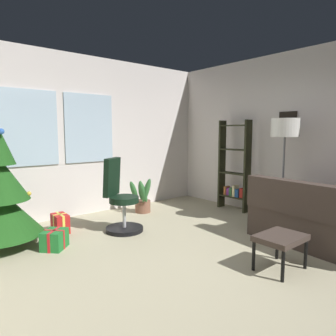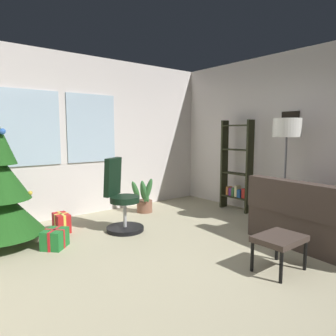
# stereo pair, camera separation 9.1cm
# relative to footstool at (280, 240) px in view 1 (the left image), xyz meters

# --- Properties ---
(ground_plane) EXTENTS (5.12, 6.02, 0.10)m
(ground_plane) POSITION_rel_footstool_xyz_m (-0.64, 0.47, -0.38)
(ground_plane) COLOR tan
(wall_back_with_windows) EXTENTS (5.12, 0.12, 2.81)m
(wall_back_with_windows) POSITION_rel_footstool_xyz_m (-0.65, 3.52, 1.08)
(wall_back_with_windows) COLOR silver
(wall_back_with_windows) RESTS_ON ground_plane
(wall_right_with_frames) EXTENTS (0.12, 6.02, 2.81)m
(wall_right_with_frames) POSITION_rel_footstool_xyz_m (1.97, 0.47, 1.08)
(wall_right_with_frames) COLOR silver
(wall_right_with_frames) RESTS_ON ground_plane
(footstool) EXTENTS (0.53, 0.40, 0.38)m
(footstool) POSITION_rel_footstool_xyz_m (0.00, 0.00, 0.00)
(footstool) COLOR #3D312B
(footstool) RESTS_ON ground_plane
(gift_box_red) EXTENTS (0.20, 0.32, 0.28)m
(gift_box_red) POSITION_rel_footstool_xyz_m (-1.36, 2.75, -0.19)
(gift_box_red) COLOR red
(gift_box_red) RESTS_ON ground_plane
(gift_box_green) EXTENTS (0.40, 0.39, 0.25)m
(gift_box_green) POSITION_rel_footstool_xyz_m (-1.66, 2.16, -0.21)
(gift_box_green) COLOR #1E722D
(gift_box_green) RESTS_ON ground_plane
(office_chair) EXTENTS (0.58, 0.60, 1.10)m
(office_chair) POSITION_rel_footstool_xyz_m (-0.63, 2.25, 0.10)
(office_chair) COLOR black
(office_chair) RESTS_ON ground_plane
(bookshelf) EXTENTS (0.18, 0.64, 1.70)m
(bookshelf) POSITION_rel_footstool_xyz_m (1.71, 1.97, 0.44)
(bookshelf) COLOR #272917
(bookshelf) RESTS_ON ground_plane
(floor_lamp) EXTENTS (0.42, 0.42, 1.69)m
(floor_lamp) POSITION_rel_footstool_xyz_m (1.43, 0.81, 1.13)
(floor_lamp) COLOR slate
(floor_lamp) RESTS_ON ground_plane
(potted_plant) EXTENTS (0.40, 0.47, 0.67)m
(potted_plant) POSITION_rel_footstool_xyz_m (0.22, 2.90, -0.08)
(potted_plant) COLOR brown
(potted_plant) RESTS_ON ground_plane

